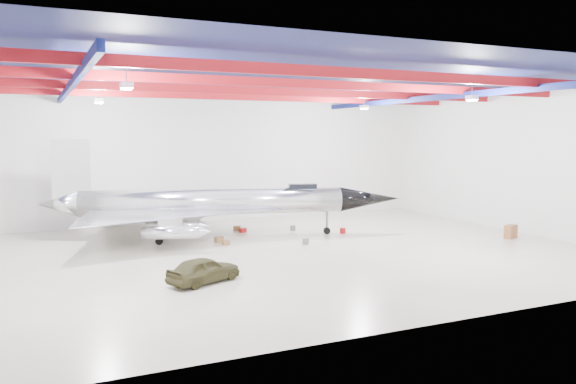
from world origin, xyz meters
name	(u,v)px	position (x,y,z in m)	size (l,w,h in m)	color
floor	(278,253)	(0.00, 0.00, 0.00)	(40.00, 40.00, 0.00)	#B8AC92
wall_back	(210,158)	(0.00, 15.00, 5.50)	(40.00, 40.00, 0.00)	silver
wall_right	(515,161)	(20.00, 0.00, 5.50)	(30.00, 30.00, 0.00)	silver
ceiling	(278,78)	(0.00, 0.00, 11.00)	(40.00, 40.00, 0.00)	#0A0F38
ceiling_structure	(278,89)	(0.00, 0.00, 10.32)	(39.50, 29.50, 1.08)	maroon
jet_aircraft	(213,205)	(-2.16, 7.05, 2.36)	(25.89, 18.60, 7.21)	silver
jeep	(204,270)	(-6.32, -5.10, 0.68)	(1.60, 3.97, 1.35)	#3B391D
desk	(511,232)	(17.42, -2.30, 0.50)	(1.08, 0.54, 0.99)	brown
crate_ply	(219,239)	(-2.36, 5.00, 0.19)	(0.55, 0.44, 0.39)	olive
toolbox_red	(243,230)	(0.50, 8.07, 0.17)	(0.49, 0.39, 0.34)	maroon
engine_drum	(306,241)	(2.85, 1.86, 0.20)	(0.45, 0.45, 0.40)	#59595B
parts_bin	(237,228)	(0.32, 8.90, 0.20)	(0.56, 0.45, 0.39)	olive
tool_chest	(343,231)	(7.33, 4.55, 0.21)	(0.46, 0.46, 0.41)	maroon
oil_barrel	(226,242)	(-2.22, 3.90, 0.17)	(0.48, 0.38, 0.33)	olive
spares_box	(293,228)	(4.45, 7.41, 0.19)	(0.43, 0.43, 0.39)	#59595B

